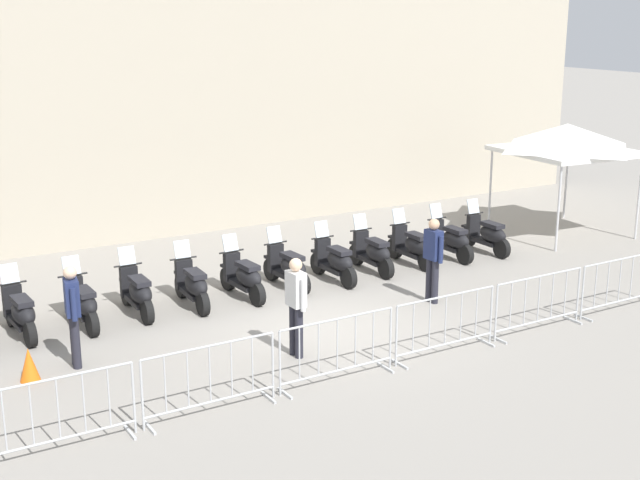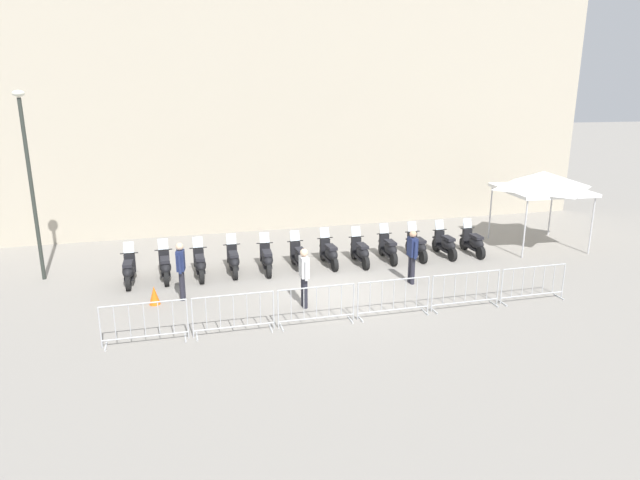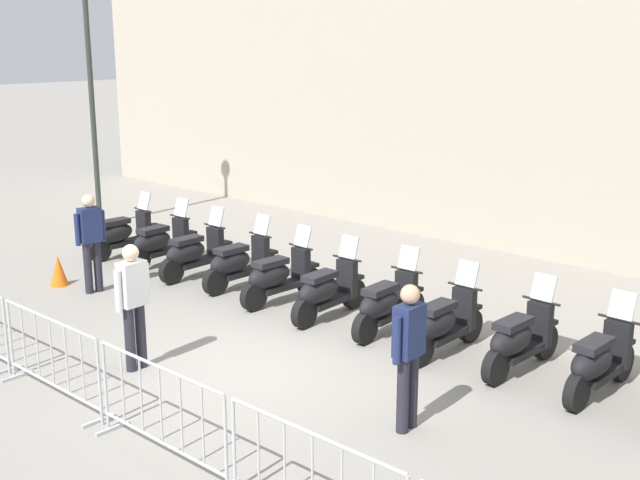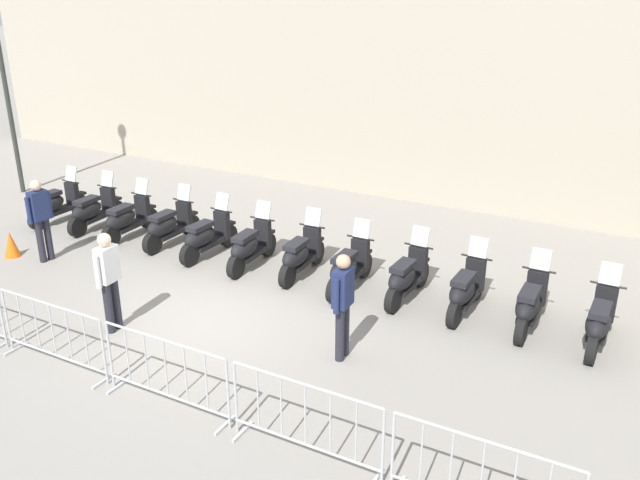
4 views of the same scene
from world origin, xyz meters
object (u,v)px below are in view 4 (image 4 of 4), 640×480
motorcycle_2 (127,219)px  motorcycle_4 (206,237)px  motorcycle_0 (56,204)px  motorcycle_5 (250,247)px  officer_mid_plaza (109,276)px  motorcycle_8 (406,277)px  barrier_segment_4 (305,421)px  motorcycle_1 (93,210)px  motorcycle_9 (465,290)px  motorcycle_3 (169,226)px  officer_by_barriers (343,301)px  motorcycle_7 (348,268)px  barrier_segment_2 (53,335)px  motorcycle_6 (300,255)px  traffic_cone (11,244)px  street_lamp (0,56)px  motorcycle_10 (530,305)px  motorcycle_11 (599,322)px  officer_near_row_end (40,216)px  barrier_segment_3 (166,374)px

motorcycle_2 → motorcycle_4: bearing=4.1°
motorcycle_0 → motorcycle_4: 4.38m
motorcycle_5 → officer_mid_plaza: (-0.33, -3.22, 0.53)m
motorcycle_8 → officer_mid_plaza: (-3.59, -3.62, 0.53)m
motorcycle_0 → barrier_segment_4: (9.59, -3.71, 0.07)m
motorcycle_1 → motorcycle_9: size_ratio=1.00×
motorcycle_3 → officer_by_barriers: officer_by_barriers is taller
motorcycle_1 → motorcycle_7: 6.57m
motorcycle_3 → barrier_segment_2: bearing=-65.7°
barrier_segment_4 → officer_mid_plaza: size_ratio=1.20×
motorcycle_8 → motorcycle_1: bearing=-175.3°
motorcycle_6 → barrier_segment_2: bearing=-105.4°
motorcycle_5 → motorcycle_6: size_ratio=1.00×
motorcycle_0 → motorcycle_9: bearing=5.2°
motorcycle_7 → barrier_segment_4: (1.94, -4.30, 0.07)m
motorcycle_0 → motorcycle_8: (8.73, 0.82, 0.00)m
barrier_segment_4 → traffic_cone: barrier_segment_4 is taller
motorcycle_1 → motorcycle_7: same height
motorcycle_1 → motorcycle_5: 4.39m
motorcycle_2 → motorcycle_7: size_ratio=1.00×
motorcycle_8 → street_lamp: street_lamp is taller
motorcycle_3 → street_lamp: size_ratio=0.29×
motorcycle_2 → traffic_cone: motorcycle_2 is taller
motorcycle_0 → motorcycle_3: (3.27, 0.40, 0.00)m
motorcycle_3 → motorcycle_10: same height
barrier_segment_2 → motorcycle_11: bearing=36.6°
motorcycle_7 → motorcycle_10: 3.29m
motorcycle_2 → motorcycle_6: 4.39m
motorcycle_4 → officer_near_row_end: officer_near_row_end is taller
motorcycle_8 → officer_near_row_end: size_ratio=1.00×
barrier_segment_3 → motorcycle_10: bearing=54.1°
street_lamp → motorcycle_4: bearing=-5.3°
barrier_segment_4 → motorcycle_10: bearing=74.1°
officer_mid_plaza → motorcycle_5: bearing=84.1°
motorcycle_2 → motorcycle_7: bearing=3.9°
barrier_segment_4 → traffic_cone: 8.87m
officer_near_row_end → motorcycle_11: bearing=13.9°
motorcycle_6 → motorcycle_7: size_ratio=1.00×
motorcycle_11 → barrier_segment_2: bearing=-143.4°
motorcycle_0 → motorcycle_5: same height
motorcycle_0 → barrier_segment_3: (7.43, -3.88, 0.07)m
officer_near_row_end → motorcycle_7: bearing=19.9°
officer_by_barriers → officer_mid_plaza: bearing=-160.1°
motorcycle_6 → barrier_segment_3: motorcycle_6 is taller
motorcycle_2 → motorcycle_11: (9.83, 0.76, 0.00)m
motorcycle_0 → officer_near_row_end: (1.70, -1.57, 0.53)m
street_lamp → barrier_segment_3: bearing=-25.6°
motorcycle_2 → barrier_segment_4: bearing=-27.9°
motorcycle_3 → motorcycle_6: same height
motorcycle_3 → barrier_segment_2: 4.87m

